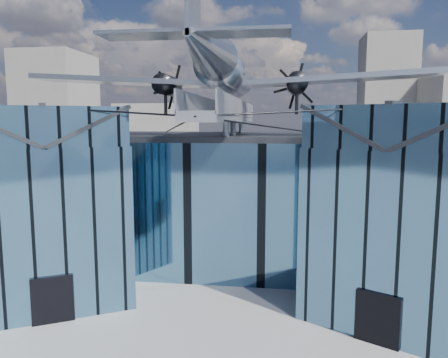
# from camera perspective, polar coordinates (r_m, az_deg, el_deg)

# --- Properties ---
(ground_plane) EXTENTS (120.00, 120.00, 0.00)m
(ground_plane) POSITION_cam_1_polar(r_m,az_deg,el_deg) (28.05, -0.58, -15.29)
(ground_plane) COLOR gray
(museum) EXTENTS (32.88, 24.50, 17.60)m
(museum) POSITION_cam_1_polar(r_m,az_deg,el_deg) (32.06, 0.93, -2.05)
(museum) COLOR teal
(museum) RESTS_ON ground
(bg_towers) EXTENTS (77.00, 24.50, 26.00)m
(bg_towers) POSITION_cam_1_polar(r_m,az_deg,el_deg) (76.09, 6.11, 6.88)
(bg_towers) COLOR slate
(bg_towers) RESTS_ON ground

